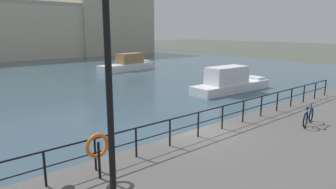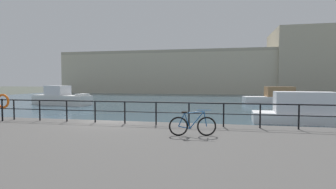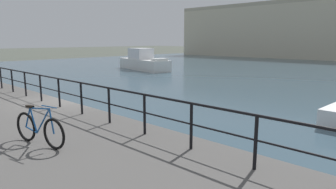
# 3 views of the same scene
# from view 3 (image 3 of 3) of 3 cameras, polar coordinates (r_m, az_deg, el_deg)

# --- Properties ---
(ground_plane) EXTENTS (240.00, 240.00, 0.00)m
(ground_plane) POSITION_cam_3_polar(r_m,az_deg,el_deg) (13.16, -18.77, -4.88)
(ground_plane) COLOR #4C5147
(water_basin) EXTENTS (80.00, 60.00, 0.01)m
(water_basin) POSITION_cam_3_polar(r_m,az_deg,el_deg) (37.84, 26.25, 4.22)
(water_basin) COLOR #385160
(water_basin) RESTS_ON ground_plane
(moored_harbor_tender) EXTENTS (8.27, 3.80, 2.41)m
(moored_harbor_tender) POSITION_cam_3_polar(r_m,az_deg,el_deg) (34.25, -4.75, 6.21)
(moored_harbor_tender) COLOR white
(moored_harbor_tender) RESTS_ON water_basin
(quay_railing) EXTENTS (23.45, 0.07, 1.08)m
(quay_railing) POSITION_cam_3_polar(r_m,az_deg,el_deg) (12.28, -21.71, 1.70)
(quay_railing) COLOR black
(quay_railing) RESTS_ON quay_promenade
(parked_bicycle) EXTENTS (1.75, 0.41, 0.98)m
(parked_bicycle) POSITION_cam_3_polar(r_m,az_deg,el_deg) (7.59, -23.31, -6.05)
(parked_bicycle) COLOR black
(parked_bicycle) RESTS_ON quay_promenade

